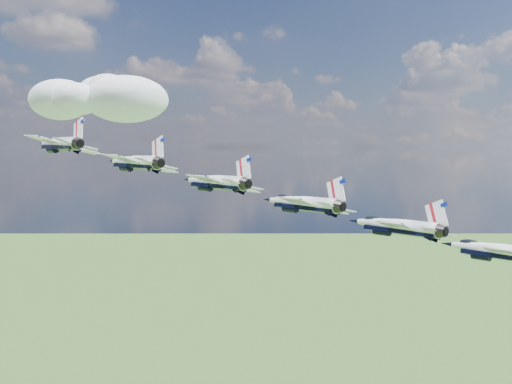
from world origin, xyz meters
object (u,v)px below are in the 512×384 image
jet_5 (495,250)px  jet_1 (133,162)px  jet_3 (300,203)px  jet_2 (214,182)px  jet_4 (393,226)px  jet_0 (58,144)px

jet_5 → jet_1: bearing=122.9°
jet_1 → jet_3: bearing=-57.1°
jet_2 → jet_1: bearing=122.9°
jet_4 → jet_2: bearing=122.9°
jet_5 → jet_3: bearing=122.9°
jet_4 → jet_5: jet_4 is taller
jet_5 → jet_0: bearing=122.9°
jet_2 → jet_5: size_ratio=1.00×
jet_0 → jet_1: (8.41, -8.08, -2.53)m
jet_0 → jet_5: bearing=-57.1°
jet_0 → jet_3: size_ratio=1.00×
jet_0 → jet_2: jet_0 is taller
jet_0 → jet_4: size_ratio=1.00×
jet_1 → jet_2: 11.93m
jet_0 → jet_1: jet_0 is taller
jet_3 → jet_1: bearing=122.9°
jet_0 → jet_5: size_ratio=1.00×
jet_3 → jet_2: bearing=122.9°
jet_1 → jet_5: bearing=-57.1°
jet_1 → jet_0: bearing=122.9°
jet_1 → jet_3: 23.87m
jet_2 → jet_5: 35.80m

